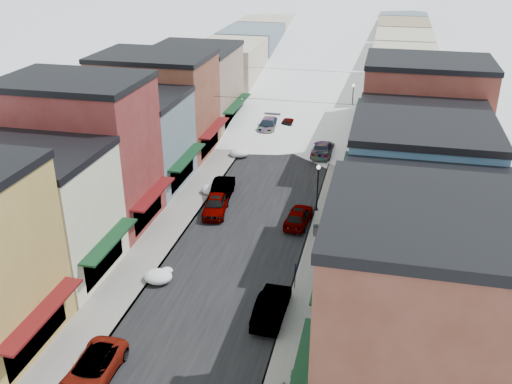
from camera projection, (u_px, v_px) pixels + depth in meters
The scene contains 35 objects.
road at pixel (310, 106), 81.57m from camera, with size 10.00×160.00×0.01m, color black.
sidewalk_left at pixel (265, 102), 82.87m from camera, with size 3.20×160.00×0.15m, color gray.
sidewalk_right at pixel (357, 108), 80.20m from camera, with size 3.20×160.00×0.15m, color gray.
curb_left at pixel (276, 103), 82.56m from camera, with size 0.10×160.00×0.15m, color slate.
curb_right at pixel (346, 107), 80.52m from camera, with size 0.10×160.00×0.15m, color slate.
bldg_l_cream at pixel (34, 213), 40.19m from camera, with size 11.30×8.20×9.50m.
bldg_l_brick_near at pixel (81, 153), 46.75m from camera, with size 12.30×8.20×12.50m.
bldg_l_grayblue at pixel (132, 140), 54.91m from camera, with size 11.30×9.20×9.00m.
bldg_l_brick_far at pixel (157, 104), 62.66m from camera, with size 13.30×9.20×11.00m.
bldg_l_tan at pixel (194, 87), 71.52m from camera, with size 11.30×11.20×10.00m.
bldg_r_brick_near at pixel (443, 336), 25.72m from camera, with size 12.30×9.20×12.50m.
bldg_r_green at pixel (420, 260), 34.42m from camera, with size 11.30×9.20×9.50m.
bldg_r_blue at pixel (417, 192), 42.17m from camera, with size 11.30×9.20×10.50m.
bldg_r_cream at pixel (419, 159), 50.35m from camera, with size 12.30×9.20×9.00m.
bldg_r_brick_far at pixel (423, 116), 57.70m from camera, with size 13.30×9.20×11.50m.
bldg_r_tan at pixel (410, 99), 67.17m from camera, with size 11.30×11.20×9.50m.
distant_blocks at pixel (329, 48), 100.25m from camera, with size 34.00×55.00×8.00m.
overhead_cables at pixel (298, 84), 67.91m from camera, with size 16.40×15.04×0.04m.
car_white_suv at pixel (93, 369), 31.68m from camera, with size 2.36×5.12×1.42m, color silver.
car_silver_sedan at pixel (215, 205), 50.32m from camera, with size 1.95×4.83×1.65m, color #A5A9AE.
car_dark_hatch at pixel (222, 190), 53.20m from camera, with size 1.74×5.00×1.65m, color black.
car_silver_wagon at pixel (268, 126), 70.49m from camera, with size 2.40×5.91×1.72m, color #94969C.
car_green_sedan at pixel (272, 306), 36.77m from camera, with size 1.76×5.03×1.66m, color black.
car_gray_suv at pixel (298, 216), 48.43m from camera, with size 1.87×4.64×1.58m, color gray.
car_black_sedan at pixel (323, 148), 63.33m from camera, with size 2.24×5.50×1.60m, color black.
car_lane_silver at pixel (287, 125), 70.82m from camera, with size 1.84×4.58×1.56m, color #95999C.
car_lane_white at pixel (326, 97), 83.00m from camera, with size 2.48×5.38×1.50m, color silver.
parking_sign at pixel (295, 274), 39.31m from camera, with size 0.08×0.27×1.99m.
trash_can at pixel (316, 230), 46.48m from camera, with size 0.53×0.53×0.90m.
streetlamp_near at pixel (318, 182), 49.76m from camera, with size 0.36×0.36×4.30m.
streetlamp_far at pixel (353, 97), 74.63m from camera, with size 0.38×0.38×4.55m.
planter_far at pixel (293, 375), 31.56m from camera, with size 0.36×0.36×0.65m, color #2E5526.
snow_pile_near at pixel (159, 276), 40.70m from camera, with size 2.06×2.47×0.87m.
snow_pile_mid at pixel (213, 189), 54.19m from camera, with size 2.22×2.57×0.94m.
snow_pile_far at pixel (240, 153), 63.14m from camera, with size 2.16×2.53×0.92m.
Camera 1 is at (10.07, -19.00, 22.92)m, focal length 40.00 mm.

